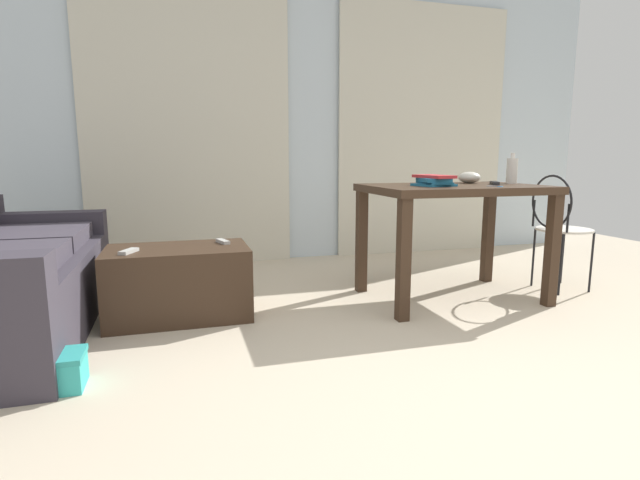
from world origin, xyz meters
name	(u,v)px	position (x,y,z in m)	size (l,w,h in m)	color
ground_plane	(400,318)	(0.00, 1.23, 0.00)	(7.82, 7.82, 0.00)	beige
wall_back	(312,118)	(0.00, 3.26, 1.35)	(6.00, 0.10, 2.69)	silver
curtains	(314,130)	(0.00, 3.17, 1.23)	(4.10, 0.03, 2.46)	beige
coffee_table	(179,282)	(-1.29, 1.64, 0.22)	(0.84, 0.51, 0.43)	#382619
craft_table	(454,203)	(0.53, 1.53, 0.67)	(1.16, 0.79, 0.79)	#382619
wire_chair	(558,219)	(1.38, 1.51, 0.53)	(0.39, 0.39, 0.85)	silver
bottle_near	(512,171)	(1.03, 1.60, 0.88)	(0.08, 0.08, 0.22)	beige
bowl	(469,177)	(0.77, 1.73, 0.83)	(0.16, 0.16, 0.08)	beige
book_stack	(434,181)	(0.34, 1.48, 0.82)	(0.25, 0.31, 0.07)	#1E668C
tv_remote_on_table	(495,183)	(0.82, 1.50, 0.80)	(0.04, 0.19, 0.02)	#232326
scissors	(497,186)	(0.68, 1.29, 0.79)	(0.07, 0.11, 0.00)	#9EA0A5
tv_remote_primary	(129,251)	(-1.55, 1.54, 0.44)	(0.05, 0.14, 0.02)	#B7B7B2
tv_remote_secondary	(223,241)	(-1.01, 1.72, 0.44)	(0.04, 0.14, 0.02)	#B7B7B2
shoebox	(44,373)	(-1.84, 0.79, 0.08)	(0.32, 0.20, 0.15)	#33B2AD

